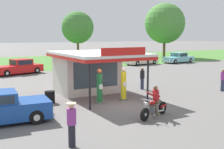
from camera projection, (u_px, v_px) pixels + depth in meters
ground_plane at (121, 106)px, 16.46m from camera, size 300.00×300.00×0.00m
grass_verge_strip at (16, 63)px, 42.31m from camera, size 120.00×24.00×0.01m
service_station_kiosk at (89, 69)px, 19.95m from camera, size 4.79×6.80×3.36m
gas_pump_nearside at (99, 88)px, 16.89m from camera, size 0.44×0.44×2.07m
gas_pump_offside at (124, 85)px, 17.71m from camera, size 0.44×0.44×2.09m
motorcycle_with_rider at (155, 104)px, 14.08m from camera, size 2.19×0.99×1.58m
parked_car_back_row_right at (19, 68)px, 29.89m from camera, size 5.46×3.26×1.56m
parked_car_second_row_spare at (85, 62)px, 35.96m from camera, size 5.72×2.28×1.44m
parked_car_back_row_far_left at (178, 58)px, 42.36m from camera, size 5.47×2.53×1.51m
parked_car_back_row_centre at (142, 59)px, 39.83m from camera, size 5.40×2.74×1.55m
bystander_strolling_foreground at (72, 123)px, 10.27m from camera, size 0.36×0.36×1.66m
bystander_chatting_near_pumps at (142, 78)px, 21.38m from camera, size 0.36×0.36×1.64m
bystander_leaning_by_kiosk at (223, 79)px, 20.66m from camera, size 0.36×0.36×1.62m
tree_oak_distant_spare at (165, 24)px, 52.44m from camera, size 7.39×7.39×9.93m
tree_oak_far_left at (79, 28)px, 46.38m from camera, size 5.26×5.21×7.92m
spare_tire_stack at (50, 97)px, 17.11m from camera, size 0.60×0.60×0.72m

